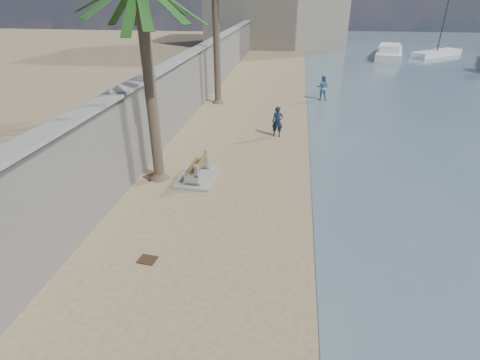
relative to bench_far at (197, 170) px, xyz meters
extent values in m
cube|color=gray|center=(-2.61, 10.79, 1.36)|extent=(0.45, 70.00, 3.50)
cube|color=gray|center=(-2.61, 10.79, 3.16)|extent=(0.80, 70.00, 0.12)
cube|color=gray|center=(0.00, 0.00, -0.33)|extent=(1.46, 2.13, 0.12)
cylinder|color=brown|center=(-1.51, -0.18, 3.18)|extent=(0.42, 0.42, 7.13)
cylinder|color=brown|center=(-1.43, 11.51, 4.00)|extent=(0.44, 0.44, 8.78)
cylinder|color=#2D2D33|center=(-2.51, 2.79, 5.72)|extent=(0.12, 0.12, 5.00)
imported|color=#121D32|center=(2.93, 5.48, 0.52)|extent=(0.68, 0.48, 1.81)
imported|color=teal|center=(5.59, 13.34, 0.56)|extent=(1.01, 0.83, 1.90)
cube|color=silver|center=(19.93, 35.64, -0.14)|extent=(6.85, 6.41, 0.70)
cylinder|color=#2D2D33|center=(19.93, 35.64, 5.02)|extent=(0.12, 0.12, 9.81)
cube|color=#382616|center=(-1.88, -0.16, -0.37)|extent=(0.77, 0.76, 0.03)
cube|color=#382616|center=(-0.12, -5.24, -0.37)|extent=(0.55, 0.46, 0.03)
camera|label=1|loc=(3.71, -13.21, 6.43)|focal=28.00mm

